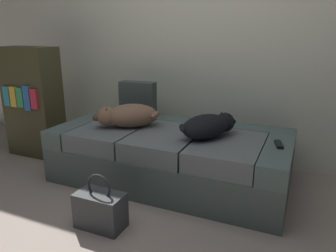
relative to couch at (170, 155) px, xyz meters
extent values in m
plane|color=gray|center=(0.00, -1.04, -0.22)|extent=(10.00, 10.00, 0.00)
cube|color=silver|center=(0.00, 0.71, 1.18)|extent=(6.40, 0.10, 2.80)
cube|color=#485651|center=(0.00, 0.00, -0.07)|extent=(1.94, 0.93, 0.30)
cube|color=#4F625D|center=(-0.87, 0.00, 0.15)|extent=(0.20, 0.93, 0.15)
cube|color=#4F625D|center=(0.87, 0.00, 0.15)|extent=(0.20, 0.93, 0.15)
cube|color=#4F625D|center=(0.00, 0.37, 0.15)|extent=(1.54, 0.20, 0.15)
cube|color=slate|center=(-0.51, -0.10, 0.15)|extent=(0.50, 0.72, 0.15)
cube|color=slate|center=(0.00, -0.10, 0.15)|extent=(0.50, 0.72, 0.15)
cube|color=slate|center=(0.51, -0.10, 0.15)|extent=(0.50, 0.72, 0.15)
ellipsoid|color=#825E47|center=(-0.34, -0.04, 0.33)|extent=(0.50, 0.46, 0.20)
sphere|color=#825E47|center=(-0.51, -0.16, 0.33)|extent=(0.16, 0.16, 0.16)
ellipsoid|color=#4E382B|center=(-0.58, -0.21, 0.32)|extent=(0.11, 0.10, 0.06)
cone|color=#4E382B|center=(-0.49, -0.20, 0.39)|extent=(0.04, 0.04, 0.05)
cone|color=#4E382B|center=(-0.54, -0.13, 0.39)|extent=(0.04, 0.04, 0.05)
ellipsoid|color=#825E47|center=(-0.15, 0.03, 0.34)|extent=(0.06, 0.18, 0.05)
ellipsoid|color=black|center=(0.33, -0.09, 0.32)|extent=(0.42, 0.47, 0.19)
sphere|color=black|center=(0.44, 0.08, 0.33)|extent=(0.15, 0.15, 0.15)
ellipsoid|color=black|center=(0.48, 0.14, 0.32)|extent=(0.10, 0.11, 0.05)
cone|color=black|center=(0.40, 0.10, 0.38)|extent=(0.04, 0.04, 0.04)
cone|color=black|center=(0.47, 0.05, 0.38)|extent=(0.04, 0.04, 0.04)
ellipsoid|color=black|center=(0.19, -0.22, 0.33)|extent=(0.11, 0.16, 0.04)
cube|color=black|center=(0.87, -0.03, 0.24)|extent=(0.08, 0.16, 0.02)
cube|color=#394542|center=(-0.45, 0.27, 0.40)|extent=(0.35, 0.15, 0.34)
cube|color=#383A3C|center=(-0.14, -0.83, -0.10)|extent=(0.32, 0.18, 0.24)
torus|color=#27282A|center=(-0.14, -0.83, 0.07)|extent=(0.18, 0.02, 0.18)
cube|color=#3E3B22|center=(-1.53, 0.02, 0.33)|extent=(0.56, 0.28, 1.10)
cube|color=teal|center=(-1.71, -0.13, 0.40)|extent=(0.08, 0.02, 0.19)
cube|color=gold|center=(-1.62, -0.13, 0.40)|extent=(0.08, 0.02, 0.20)
cube|color=#309257|center=(-1.53, -0.13, 0.40)|extent=(0.08, 0.02, 0.19)
cube|color=#2A62AB|center=(-1.44, -0.13, 0.40)|extent=(0.08, 0.02, 0.24)
cube|color=red|center=(-1.35, -0.13, 0.40)|extent=(0.08, 0.02, 0.19)
camera|label=1|loc=(1.01, -2.35, 1.03)|focal=34.37mm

